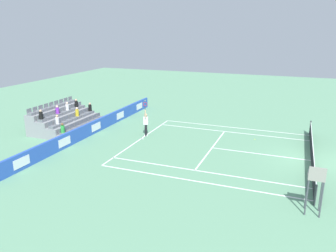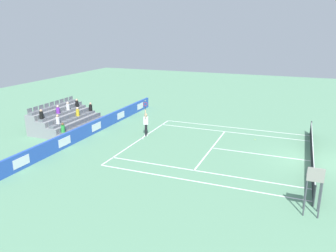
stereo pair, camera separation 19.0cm
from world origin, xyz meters
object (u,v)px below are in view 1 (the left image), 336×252
tennis_net (312,153)px  tennis_player (146,123)px  umpire_chair (316,183)px  loose_tennis_ball (255,139)px

tennis_net → tennis_player: 11.91m
umpire_chair → loose_tennis_ball: (-9.62, -3.71, -1.49)m
tennis_player → umpire_chair: 13.99m
tennis_net → umpire_chair: 6.84m
umpire_chair → loose_tennis_ball: 10.42m
loose_tennis_ball → tennis_player: bearing=-75.8°
tennis_player → umpire_chair: (7.59, 11.74, 0.53)m
tennis_player → loose_tennis_ball: tennis_player is taller
tennis_player → umpire_chair: size_ratio=1.22×
loose_tennis_ball → umpire_chair: bearing=21.1°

